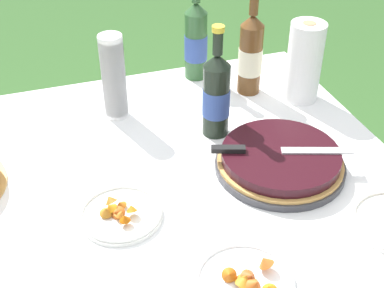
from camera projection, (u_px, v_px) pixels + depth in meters
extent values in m
cube|color=brown|center=(122.00, 194.00, 1.39)|extent=(1.50, 1.16, 0.03)
cylinder|color=brown|center=(268.00, 149.00, 2.18)|extent=(0.06, 0.06, 0.71)
cube|color=white|center=(122.00, 188.00, 1.38)|extent=(1.51, 1.17, 0.00)
cube|color=white|center=(87.00, 97.00, 1.86)|extent=(1.51, 0.00, 0.10)
cube|color=white|center=(369.00, 150.00, 1.60)|extent=(0.00, 1.17, 0.10)
cylinder|color=#38383D|center=(280.00, 166.00, 1.43)|extent=(0.35, 0.35, 0.02)
cylinder|color=tan|center=(280.00, 161.00, 1.42)|extent=(0.34, 0.34, 0.01)
cylinder|color=black|center=(281.00, 156.00, 1.41)|extent=(0.32, 0.32, 0.03)
cube|color=silver|center=(317.00, 151.00, 1.40)|extent=(0.19, 0.09, 0.00)
cube|color=black|center=(228.00, 149.00, 1.40)|extent=(0.09, 0.05, 0.01)
cylinder|color=white|center=(116.00, 102.00, 1.63)|extent=(0.07, 0.07, 0.09)
cylinder|color=white|center=(116.00, 98.00, 1.62)|extent=(0.07, 0.07, 0.09)
cylinder|color=white|center=(115.00, 95.00, 1.61)|extent=(0.07, 0.07, 0.09)
cylinder|color=white|center=(115.00, 91.00, 1.61)|extent=(0.07, 0.07, 0.09)
cylinder|color=white|center=(115.00, 87.00, 1.60)|extent=(0.07, 0.07, 0.09)
cylinder|color=white|center=(114.00, 83.00, 1.59)|extent=(0.07, 0.07, 0.09)
cylinder|color=white|center=(114.00, 79.00, 1.58)|extent=(0.07, 0.07, 0.09)
cylinder|color=white|center=(113.00, 76.00, 1.58)|extent=(0.07, 0.07, 0.09)
cylinder|color=white|center=(113.00, 72.00, 1.57)|extent=(0.07, 0.07, 0.09)
cylinder|color=white|center=(113.00, 68.00, 1.56)|extent=(0.07, 0.07, 0.09)
cylinder|color=white|center=(112.00, 64.00, 1.55)|extent=(0.07, 0.07, 0.09)
cylinder|color=white|center=(112.00, 60.00, 1.55)|extent=(0.07, 0.07, 0.09)
cylinder|color=white|center=(112.00, 56.00, 1.54)|extent=(0.07, 0.07, 0.09)
cylinder|color=white|center=(111.00, 51.00, 1.53)|extent=(0.07, 0.07, 0.09)
torus|color=white|center=(110.00, 36.00, 1.50)|extent=(0.07, 0.07, 0.01)
cylinder|color=#2D562D|center=(196.00, 46.00, 1.80)|extent=(0.08, 0.08, 0.23)
cylinder|color=#334C93|center=(196.00, 47.00, 1.80)|extent=(0.08, 0.08, 0.09)
cone|color=#2D562D|center=(196.00, 8.00, 1.72)|extent=(0.08, 0.08, 0.04)
cylinder|color=brown|center=(250.00, 60.00, 1.71)|extent=(0.08, 0.08, 0.23)
cylinder|color=beige|center=(250.00, 61.00, 1.72)|extent=(0.08, 0.08, 0.09)
cone|color=brown|center=(253.00, 20.00, 1.64)|extent=(0.08, 0.08, 0.04)
cylinder|color=brown|center=(254.00, 4.00, 1.61)|extent=(0.03, 0.03, 0.06)
cylinder|color=black|center=(216.00, 101.00, 1.52)|extent=(0.08, 0.08, 0.22)
cylinder|color=#334C93|center=(216.00, 102.00, 1.52)|extent=(0.08, 0.08, 0.08)
cone|color=black|center=(217.00, 60.00, 1.44)|extent=(0.08, 0.08, 0.04)
cylinder|color=black|center=(218.00, 43.00, 1.41)|extent=(0.03, 0.03, 0.06)
cylinder|color=gold|center=(218.00, 29.00, 1.39)|extent=(0.03, 0.03, 0.02)
cylinder|color=white|center=(121.00, 215.00, 1.28)|extent=(0.20, 0.20, 0.01)
torus|color=white|center=(121.00, 213.00, 1.28)|extent=(0.20, 0.20, 0.01)
cone|color=#BA6E13|center=(131.00, 208.00, 1.27)|extent=(0.04, 0.04, 0.03)
cone|color=#C47713|center=(110.00, 207.00, 1.27)|extent=(0.04, 0.04, 0.03)
cone|color=#C5691B|center=(120.00, 204.00, 1.29)|extent=(0.04, 0.04, 0.03)
cone|color=#AE5D1A|center=(110.00, 199.00, 1.29)|extent=(0.05, 0.04, 0.04)
cone|color=#BE6C1E|center=(121.00, 214.00, 1.26)|extent=(0.04, 0.04, 0.04)
cone|color=#B36D1F|center=(106.00, 211.00, 1.27)|extent=(0.05, 0.05, 0.03)
cone|color=#BA551C|center=(116.00, 213.00, 1.26)|extent=(0.05, 0.05, 0.05)
cone|color=#B6520A|center=(125.00, 218.00, 1.24)|extent=(0.04, 0.04, 0.02)
cylinder|color=white|center=(245.00, 283.00, 1.12)|extent=(0.21, 0.21, 0.01)
torus|color=white|center=(245.00, 280.00, 1.11)|extent=(0.21, 0.21, 0.01)
cone|color=#C66418|center=(245.00, 279.00, 1.10)|extent=(0.05, 0.05, 0.03)
cone|color=#BF571C|center=(255.00, 284.00, 1.09)|extent=(0.06, 0.06, 0.04)
cone|color=#CF5E22|center=(265.00, 261.00, 1.13)|extent=(0.05, 0.05, 0.04)
cone|color=#BE5711|center=(229.00, 275.00, 1.10)|extent=(0.04, 0.04, 0.04)
cone|color=#BF771B|center=(245.00, 280.00, 1.10)|extent=(0.05, 0.05, 0.04)
cone|color=#A64B1C|center=(250.00, 276.00, 1.10)|extent=(0.05, 0.05, 0.04)
cylinder|color=white|center=(304.00, 62.00, 1.67)|extent=(0.11, 0.11, 0.26)
cylinder|color=#9E7A56|center=(310.00, 23.00, 1.59)|extent=(0.04, 0.04, 0.00)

